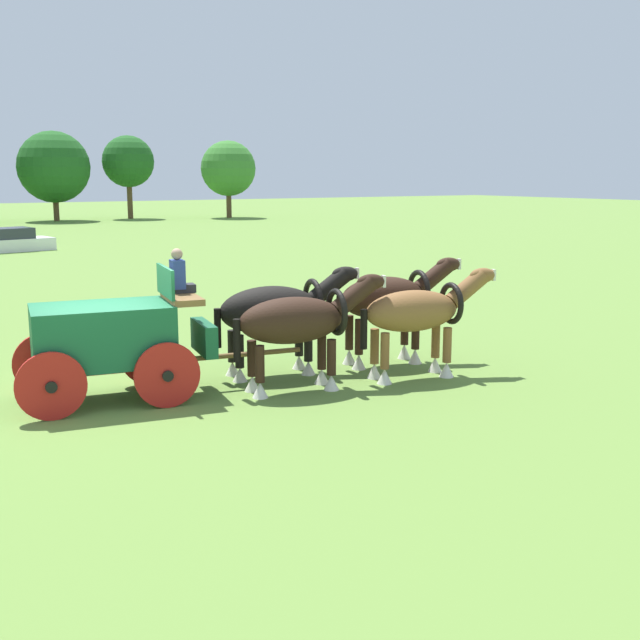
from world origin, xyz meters
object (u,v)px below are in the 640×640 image
(parked_vehicle_d, at_px, (9,241))
(draft_horse_rear_near, at_px, (276,311))
(draft_horse_lead_near, at_px, (389,300))
(draft_horse_rear_off, at_px, (299,323))
(show_wagon, at_px, (111,337))
(draft_horse_lead_off, at_px, (419,313))

(parked_vehicle_d, bearing_deg, draft_horse_rear_near, -90.47)
(draft_horse_rear_near, bearing_deg, draft_horse_lead_near, -9.25)
(draft_horse_rear_off, distance_m, draft_horse_lead_near, 2.90)
(show_wagon, relative_size, draft_horse_rear_near, 1.74)
(draft_horse_rear_off, height_order, parked_vehicle_d, draft_horse_rear_off)
(draft_horse_rear_off, bearing_deg, show_wagon, 159.96)
(draft_horse_lead_near, height_order, parked_vehicle_d, draft_horse_lead_near)
(draft_horse_rear_near, relative_size, draft_horse_lead_near, 1.05)
(draft_horse_lead_near, height_order, draft_horse_lead_off, draft_horse_lead_near)
(show_wagon, bearing_deg, parked_vehicle_d, 83.20)
(parked_vehicle_d, bearing_deg, show_wagon, -96.80)
(draft_horse_lead_off, relative_size, parked_vehicle_d, 0.66)
(draft_horse_rear_near, height_order, parked_vehicle_d, draft_horse_rear_near)
(show_wagon, bearing_deg, draft_horse_lead_off, -15.43)
(show_wagon, relative_size, draft_horse_lead_off, 1.78)
(draft_horse_rear_near, bearing_deg, parked_vehicle_d, 89.53)
(draft_horse_lead_near, bearing_deg, show_wagon, 176.85)
(draft_horse_lead_off, bearing_deg, draft_horse_rear_near, 144.40)
(show_wagon, xyz_separation_m, draft_horse_rear_off, (3.29, -1.20, 0.13))
(draft_horse_lead_off, bearing_deg, draft_horse_rear_off, 170.75)
(draft_horse_rear_off, distance_m, draft_horse_lead_off, 2.61)
(draft_horse_lead_near, bearing_deg, draft_horse_rear_off, -162.64)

